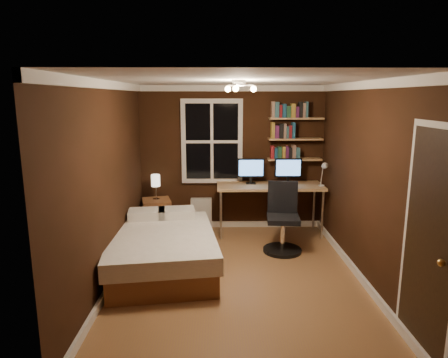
{
  "coord_description": "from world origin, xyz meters",
  "views": [
    {
      "loc": [
        -0.25,
        -4.83,
        2.31
      ],
      "look_at": [
        -0.17,
        0.45,
        1.22
      ],
      "focal_mm": 32.0,
      "sensor_mm": 36.0,
      "label": 1
    }
  ],
  "objects_px": {
    "radiator": "(201,213)",
    "monitor_left": "(251,171)",
    "nightstand": "(157,216)",
    "office_chair": "(283,225)",
    "monitor_right": "(288,171)",
    "desk_lamp": "(323,174)",
    "bedside_lamp": "(156,187)",
    "desk": "(270,188)",
    "bed": "(162,250)"
  },
  "relations": [
    {
      "from": "monitor_right",
      "to": "desk_lamp",
      "type": "height_order",
      "value": "desk_lamp"
    },
    {
      "from": "radiator",
      "to": "monitor_right",
      "type": "distance_m",
      "value": 1.7
    },
    {
      "from": "bed",
      "to": "nightstand",
      "type": "relative_size",
      "value": 3.58
    },
    {
      "from": "monitor_left",
      "to": "bedside_lamp",
      "type": "bearing_deg",
      "value": -179.38
    },
    {
      "from": "radiator",
      "to": "office_chair",
      "type": "distance_m",
      "value": 1.67
    },
    {
      "from": "desk_lamp",
      "to": "bedside_lamp",
      "type": "bearing_deg",
      "value": 174.57
    },
    {
      "from": "bedside_lamp",
      "to": "monitor_left",
      "type": "relative_size",
      "value": 0.94
    },
    {
      "from": "bedside_lamp",
      "to": "office_chair",
      "type": "bearing_deg",
      "value": -23.52
    },
    {
      "from": "radiator",
      "to": "office_chair",
      "type": "height_order",
      "value": "office_chair"
    },
    {
      "from": "bedside_lamp",
      "to": "office_chair",
      "type": "xyz_separation_m",
      "value": [
        2.04,
        -0.89,
        -0.39
      ]
    },
    {
      "from": "bedside_lamp",
      "to": "office_chair",
      "type": "height_order",
      "value": "office_chair"
    },
    {
      "from": "bed",
      "to": "desk",
      "type": "relative_size",
      "value": 1.16
    },
    {
      "from": "bedside_lamp",
      "to": "monitor_left",
      "type": "bearing_deg",
      "value": 0.62
    },
    {
      "from": "monitor_right",
      "to": "monitor_left",
      "type": "bearing_deg",
      "value": 180.0
    },
    {
      "from": "monitor_right",
      "to": "office_chair",
      "type": "xyz_separation_m",
      "value": [
        -0.22,
        -0.9,
        -0.66
      ]
    },
    {
      "from": "monitor_left",
      "to": "desk_lamp",
      "type": "xyz_separation_m",
      "value": [
        1.16,
        -0.28,
        0.0
      ]
    },
    {
      "from": "nightstand",
      "to": "bedside_lamp",
      "type": "relative_size",
      "value": 1.34
    },
    {
      "from": "bed",
      "to": "bedside_lamp",
      "type": "distance_m",
      "value": 1.65
    },
    {
      "from": "monitor_left",
      "to": "office_chair",
      "type": "relative_size",
      "value": 0.44
    },
    {
      "from": "bed",
      "to": "desk",
      "type": "xyz_separation_m",
      "value": [
        1.64,
        1.46,
        0.51
      ]
    },
    {
      "from": "monitor_right",
      "to": "office_chair",
      "type": "relative_size",
      "value": 0.44
    },
    {
      "from": "office_chair",
      "to": "desk_lamp",
      "type": "bearing_deg",
      "value": 44.58
    },
    {
      "from": "desk",
      "to": "office_chair",
      "type": "xyz_separation_m",
      "value": [
        0.1,
        -0.81,
        -0.38
      ]
    },
    {
      "from": "monitor_left",
      "to": "office_chair",
      "type": "xyz_separation_m",
      "value": [
        0.42,
        -0.9,
        -0.66
      ]
    },
    {
      "from": "monitor_left",
      "to": "desk",
      "type": "bearing_deg",
      "value": -15.6
    },
    {
      "from": "bedside_lamp",
      "to": "monitor_right",
      "type": "height_order",
      "value": "monitor_right"
    },
    {
      "from": "bed",
      "to": "office_chair",
      "type": "distance_m",
      "value": 1.86
    },
    {
      "from": "radiator",
      "to": "office_chair",
      "type": "bearing_deg",
      "value": -39.89
    },
    {
      "from": "desk",
      "to": "nightstand",
      "type": "bearing_deg",
      "value": 177.87
    },
    {
      "from": "bed",
      "to": "nightstand",
      "type": "distance_m",
      "value": 1.56
    },
    {
      "from": "monitor_right",
      "to": "bedside_lamp",
      "type": "bearing_deg",
      "value": -179.56
    },
    {
      "from": "nightstand",
      "to": "desk",
      "type": "height_order",
      "value": "desk"
    },
    {
      "from": "bedside_lamp",
      "to": "monitor_left",
      "type": "height_order",
      "value": "monitor_left"
    },
    {
      "from": "nightstand",
      "to": "monitor_right",
      "type": "relative_size",
      "value": 1.26
    },
    {
      "from": "bed",
      "to": "monitor_right",
      "type": "xyz_separation_m",
      "value": [
        1.95,
        1.55,
        0.79
      ]
    },
    {
      "from": "nightstand",
      "to": "office_chair",
      "type": "bearing_deg",
      "value": -37.21
    },
    {
      "from": "bed",
      "to": "office_chair",
      "type": "xyz_separation_m",
      "value": [
        1.73,
        0.65,
        0.13
      ]
    },
    {
      "from": "monitor_right",
      "to": "desk_lamp",
      "type": "bearing_deg",
      "value": -28.15
    },
    {
      "from": "desk",
      "to": "desk_lamp",
      "type": "xyz_separation_m",
      "value": [
        0.84,
        -0.19,
        0.28
      ]
    },
    {
      "from": "monitor_right",
      "to": "desk_lamp",
      "type": "xyz_separation_m",
      "value": [
        0.53,
        -0.28,
        0.0
      ]
    },
    {
      "from": "monitor_left",
      "to": "desk_lamp",
      "type": "relative_size",
      "value": 1.05
    },
    {
      "from": "bedside_lamp",
      "to": "radiator",
      "type": "bearing_deg",
      "value": 13.26
    },
    {
      "from": "desk_lamp",
      "to": "nightstand",
      "type": "bearing_deg",
      "value": 174.57
    },
    {
      "from": "radiator",
      "to": "monitor_left",
      "type": "bearing_deg",
      "value": -10.68
    },
    {
      "from": "desk",
      "to": "monitor_right",
      "type": "bearing_deg",
      "value": 15.88
    },
    {
      "from": "nightstand",
      "to": "monitor_left",
      "type": "bearing_deg",
      "value": -13.08
    },
    {
      "from": "bedside_lamp",
      "to": "radiator",
      "type": "xyz_separation_m",
      "value": [
        0.76,
        0.18,
        -0.52
      ]
    },
    {
      "from": "nightstand",
      "to": "radiator",
      "type": "height_order",
      "value": "nightstand"
    },
    {
      "from": "bedside_lamp",
      "to": "monitor_right",
      "type": "xyz_separation_m",
      "value": [
        2.26,
        0.02,
        0.27
      ]
    },
    {
      "from": "bedside_lamp",
      "to": "desk",
      "type": "distance_m",
      "value": 1.94
    }
  ]
}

